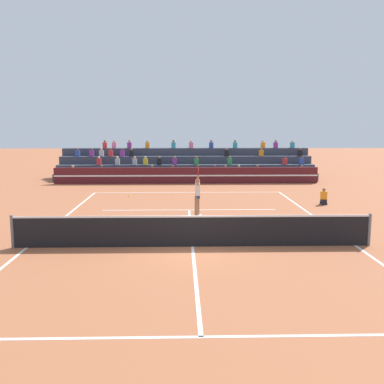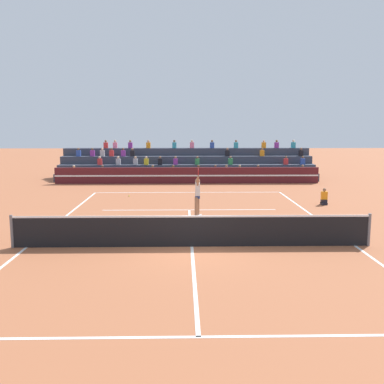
# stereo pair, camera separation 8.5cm
# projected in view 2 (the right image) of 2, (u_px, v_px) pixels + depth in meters

# --- Properties ---
(ground_plane) EXTENTS (120.00, 120.00, 0.00)m
(ground_plane) POSITION_uv_depth(u_px,v_px,m) (192.00, 247.00, 15.00)
(ground_plane) COLOR #AD603D
(court_lines) EXTENTS (11.10, 23.90, 0.01)m
(court_lines) POSITION_uv_depth(u_px,v_px,m) (192.00, 246.00, 15.00)
(court_lines) COLOR white
(court_lines) RESTS_ON ground
(tennis_net) EXTENTS (12.00, 0.10, 1.10)m
(tennis_net) POSITION_uv_depth(u_px,v_px,m) (192.00, 231.00, 14.92)
(tennis_net) COLOR slate
(tennis_net) RESTS_ON ground
(sponsor_banner_wall) EXTENTS (18.00, 0.26, 1.10)m
(sponsor_banner_wall) POSITION_uv_depth(u_px,v_px,m) (187.00, 175.00, 30.69)
(sponsor_banner_wall) COLOR #51191E
(sponsor_banner_wall) RESTS_ON ground
(bleacher_stand) EXTENTS (18.72, 3.80, 2.83)m
(bleacher_stand) POSITION_uv_depth(u_px,v_px,m) (187.00, 167.00, 33.78)
(bleacher_stand) COLOR #383D4C
(bleacher_stand) RESTS_ON ground
(ball_kid_courtside) EXTENTS (0.30, 0.36, 0.84)m
(ball_kid_courtside) POSITION_uv_depth(u_px,v_px,m) (324.00, 198.00, 22.70)
(ball_kid_courtside) COLOR black
(ball_kid_courtside) RESTS_ON ground
(tennis_player) EXTENTS (0.34, 1.35, 2.30)m
(tennis_player) POSITION_uv_depth(u_px,v_px,m) (197.00, 195.00, 19.58)
(tennis_player) COLOR #9E7051
(tennis_player) RESTS_ON ground
(tennis_ball) EXTENTS (0.07, 0.07, 0.07)m
(tennis_ball) POSITION_uv_depth(u_px,v_px,m) (129.00, 196.00, 25.27)
(tennis_ball) COLOR #C6DB33
(tennis_ball) RESTS_ON ground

